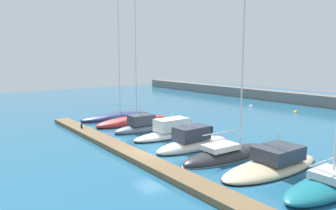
{
  "coord_description": "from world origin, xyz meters",
  "views": [
    {
      "loc": [
        20.35,
        -13.42,
        7.71
      ],
      "look_at": [
        -3.0,
        3.78,
        3.45
      ],
      "focal_mm": 33.64,
      "sensor_mm": 36.0,
      "label": 1
    }
  ],
  "objects_px": {
    "motorboat_sand_seventh": "(273,164)",
    "dock_bollard": "(82,126)",
    "sailboat_red_second": "(133,121)",
    "sailboat_teal_eighth": "(331,182)",
    "motorboat_slate_third": "(142,126)",
    "mooring_buoy_yellow": "(296,113)",
    "mooring_buoy_white": "(251,107)",
    "motorboat_ivory_fifth": "(193,143)",
    "motorboat_white_fourth": "(170,132)",
    "sailboat_charcoal_sixth": "(228,154)",
    "sailboat_navy_nearest": "(116,116)"
  },
  "relations": [
    {
      "from": "mooring_buoy_yellow",
      "to": "mooring_buoy_white",
      "type": "distance_m",
      "value": 7.48
    },
    {
      "from": "motorboat_slate_third",
      "to": "mooring_buoy_yellow",
      "type": "bearing_deg",
      "value": -5.41
    },
    {
      "from": "motorboat_slate_third",
      "to": "motorboat_sand_seventh",
      "type": "relative_size",
      "value": 0.69
    },
    {
      "from": "motorboat_ivory_fifth",
      "to": "sailboat_teal_eighth",
      "type": "relative_size",
      "value": 0.44
    },
    {
      "from": "motorboat_sand_seventh",
      "to": "mooring_buoy_yellow",
      "type": "xyz_separation_m",
      "value": [
        -12.48,
        23.06,
        -0.35
      ]
    },
    {
      "from": "sailboat_navy_nearest",
      "to": "motorboat_sand_seventh",
      "type": "height_order",
      "value": "sailboat_navy_nearest"
    },
    {
      "from": "motorboat_sand_seventh",
      "to": "mooring_buoy_white",
      "type": "distance_m",
      "value": 29.91
    },
    {
      "from": "motorboat_white_fourth",
      "to": "mooring_buoy_white",
      "type": "relative_size",
      "value": 11.82
    },
    {
      "from": "motorboat_sand_seventh",
      "to": "dock_bollard",
      "type": "height_order",
      "value": "motorboat_sand_seventh"
    },
    {
      "from": "sailboat_red_second",
      "to": "mooring_buoy_white",
      "type": "height_order",
      "value": "sailboat_red_second"
    },
    {
      "from": "sailboat_charcoal_sixth",
      "to": "motorboat_ivory_fifth",
      "type": "bearing_deg",
      "value": 98.96
    },
    {
      "from": "mooring_buoy_yellow",
      "to": "dock_bollard",
      "type": "height_order",
      "value": "dock_bollard"
    },
    {
      "from": "mooring_buoy_white",
      "to": "motorboat_sand_seventh",
      "type": "bearing_deg",
      "value": -48.23
    },
    {
      "from": "sailboat_navy_nearest",
      "to": "sailboat_red_second",
      "type": "height_order",
      "value": "sailboat_navy_nearest"
    },
    {
      "from": "motorboat_slate_third",
      "to": "motorboat_white_fourth",
      "type": "height_order",
      "value": "motorboat_slate_third"
    },
    {
      "from": "sailboat_red_second",
      "to": "mooring_buoy_yellow",
      "type": "relative_size",
      "value": 26.93
    },
    {
      "from": "motorboat_slate_third",
      "to": "sailboat_charcoal_sixth",
      "type": "distance_m",
      "value": 12.02
    },
    {
      "from": "sailboat_navy_nearest",
      "to": "sailboat_teal_eighth",
      "type": "xyz_separation_m",
      "value": [
        27.79,
        -0.06,
        0.14
      ]
    },
    {
      "from": "motorboat_ivory_fifth",
      "to": "sailboat_teal_eighth",
      "type": "height_order",
      "value": "sailboat_teal_eighth"
    },
    {
      "from": "sailboat_navy_nearest",
      "to": "motorboat_slate_third",
      "type": "distance_m",
      "value": 7.96
    },
    {
      "from": "sailboat_red_second",
      "to": "sailboat_teal_eighth",
      "type": "bearing_deg",
      "value": -92.11
    },
    {
      "from": "sailboat_navy_nearest",
      "to": "motorboat_ivory_fifth",
      "type": "relative_size",
      "value": 2.59
    },
    {
      "from": "motorboat_sand_seventh",
      "to": "dock_bollard",
      "type": "distance_m",
      "value": 20.23
    },
    {
      "from": "sailboat_red_second",
      "to": "sailboat_charcoal_sixth",
      "type": "bearing_deg",
      "value": -93.59
    },
    {
      "from": "sailboat_teal_eighth",
      "to": "sailboat_navy_nearest",
      "type": "bearing_deg",
      "value": 90.93
    },
    {
      "from": "motorboat_white_fourth",
      "to": "motorboat_sand_seventh",
      "type": "height_order",
      "value": "motorboat_white_fourth"
    },
    {
      "from": "motorboat_ivory_fifth",
      "to": "mooring_buoy_yellow",
      "type": "distance_m",
      "value": 24.58
    },
    {
      "from": "sailboat_red_second",
      "to": "mooring_buoy_white",
      "type": "xyz_separation_m",
      "value": [
        -0.25,
        22.28,
        -0.28
      ]
    },
    {
      "from": "motorboat_white_fourth",
      "to": "dock_bollard",
      "type": "bearing_deg",
      "value": 130.49
    },
    {
      "from": "sailboat_charcoal_sixth",
      "to": "dock_bollard",
      "type": "distance_m",
      "value": 16.52
    },
    {
      "from": "sailboat_teal_eighth",
      "to": "mooring_buoy_yellow",
      "type": "bearing_deg",
      "value": 36.57
    },
    {
      "from": "sailboat_teal_eighth",
      "to": "dock_bollard",
      "type": "xyz_separation_m",
      "value": [
        -23.27,
        -6.35,
        0.21
      ]
    },
    {
      "from": "motorboat_slate_third",
      "to": "motorboat_white_fourth",
      "type": "bearing_deg",
      "value": -75.46
    },
    {
      "from": "motorboat_sand_seventh",
      "to": "mooring_buoy_white",
      "type": "xyz_separation_m",
      "value": [
        -19.92,
        22.31,
        -0.35
      ]
    },
    {
      "from": "sailboat_navy_nearest",
      "to": "mooring_buoy_white",
      "type": "bearing_deg",
      "value": -8.66
    },
    {
      "from": "mooring_buoy_white",
      "to": "dock_bollard",
      "type": "distance_m",
      "value": 28.89
    },
    {
      "from": "motorboat_slate_third",
      "to": "motorboat_white_fourth",
      "type": "relative_size",
      "value": 0.81
    },
    {
      "from": "motorboat_sand_seventh",
      "to": "mooring_buoy_yellow",
      "type": "bearing_deg",
      "value": 29.43
    },
    {
      "from": "motorboat_white_fourth",
      "to": "mooring_buoy_white",
      "type": "height_order",
      "value": "motorboat_white_fourth"
    },
    {
      "from": "sailboat_teal_eighth",
      "to": "mooring_buoy_white",
      "type": "height_order",
      "value": "sailboat_teal_eighth"
    },
    {
      "from": "motorboat_ivory_fifth",
      "to": "sailboat_navy_nearest",
      "type": "bearing_deg",
      "value": 86.67
    },
    {
      "from": "sailboat_red_second",
      "to": "motorboat_ivory_fifth",
      "type": "distance_m",
      "value": 12.29
    },
    {
      "from": "sailboat_charcoal_sixth",
      "to": "sailboat_navy_nearest",
      "type": "bearing_deg",
      "value": 91.04
    },
    {
      "from": "sailboat_navy_nearest",
      "to": "motorboat_white_fourth",
      "type": "height_order",
      "value": "sailboat_navy_nearest"
    },
    {
      "from": "motorboat_white_fourth",
      "to": "motorboat_sand_seventh",
      "type": "distance_m",
      "value": 11.83
    },
    {
      "from": "sailboat_red_second",
      "to": "motorboat_sand_seventh",
      "type": "height_order",
      "value": "sailboat_red_second"
    },
    {
      "from": "motorboat_sand_seventh",
      "to": "mooring_buoy_yellow",
      "type": "relative_size",
      "value": 14.8
    },
    {
      "from": "sailboat_red_second",
      "to": "motorboat_white_fourth",
      "type": "relative_size",
      "value": 2.15
    },
    {
      "from": "sailboat_charcoal_sixth",
      "to": "sailboat_teal_eighth",
      "type": "height_order",
      "value": "sailboat_teal_eighth"
    },
    {
      "from": "motorboat_white_fourth",
      "to": "sailboat_charcoal_sixth",
      "type": "relative_size",
      "value": 0.57
    }
  ]
}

